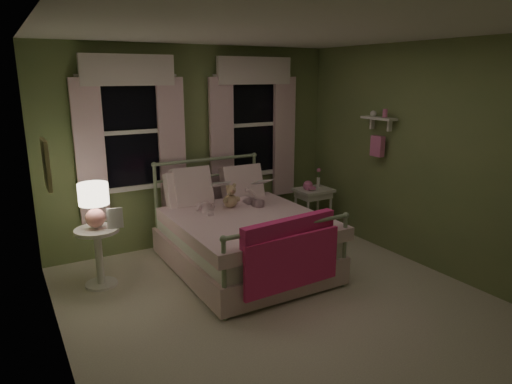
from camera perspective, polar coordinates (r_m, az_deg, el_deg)
room_shell at (r=4.29m, az=3.22°, el=1.96°), size 4.20×4.20×4.20m
bed at (r=5.38m, az=-1.85°, el=-5.68°), size 1.58×2.04×1.18m
pink_throw at (r=4.48m, az=4.35°, el=-6.72°), size 1.10×0.22×0.71m
child_left at (r=5.48m, az=-6.57°, el=0.76°), size 0.30×0.24×0.74m
child_right at (r=5.72m, az=-1.41°, el=1.30°), size 0.36×0.29×0.71m
book_left at (r=5.25m, az=-5.49°, el=0.45°), size 0.23×0.17×0.26m
book_right at (r=5.50m, az=-0.17°, el=0.73°), size 0.21×0.14×0.26m
teddy_bear at (r=5.49m, az=-3.18°, el=-0.72°), size 0.22×0.18×0.30m
nightstand_left at (r=5.19m, az=-19.11°, el=-6.76°), size 0.46×0.46×0.65m
table_lamp at (r=5.03m, az=-19.60°, el=-1.05°), size 0.31×0.31×0.48m
book_nightstand at (r=5.05m, az=-18.04°, el=-4.36°), size 0.20×0.25×0.02m
nightstand_right at (r=6.58m, az=7.19°, el=-0.43°), size 0.50×0.40×0.64m
pink_toy at (r=6.47m, az=6.55°, el=0.80°), size 0.14×0.19×0.14m
bud_vase at (r=6.63m, az=7.82°, el=1.79°), size 0.06×0.06×0.28m
window_left at (r=5.75m, az=-15.34°, el=7.92°), size 1.34×0.13×1.96m
window_right at (r=6.39m, az=-0.30°, el=9.03°), size 1.34×0.13×1.96m
wall_shelf at (r=5.98m, az=15.02°, el=7.21°), size 0.15×0.50×0.60m
framed_picture at (r=4.18m, az=-24.72°, el=3.13°), size 0.03×0.32×0.42m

